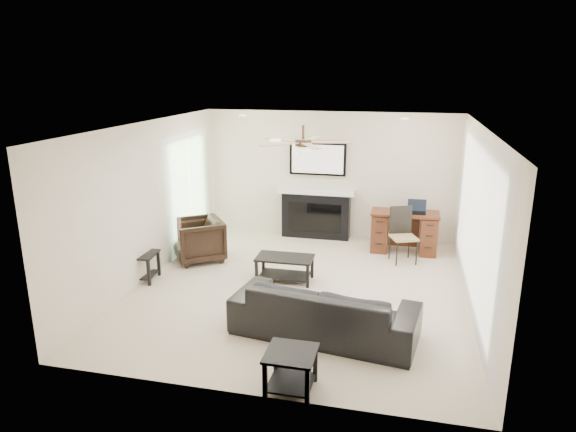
# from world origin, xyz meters

# --- Properties ---
(room_shell) EXTENTS (5.50, 5.54, 2.52)m
(room_shell) POSITION_xyz_m (0.19, 0.08, 1.68)
(room_shell) COLOR beige
(room_shell) RESTS_ON ground
(sofa) EXTENTS (2.43, 1.23, 0.68)m
(sofa) POSITION_xyz_m (0.58, -1.32, 0.34)
(sofa) COLOR black
(sofa) RESTS_ON ground
(armchair) EXTENTS (1.14, 1.13, 0.75)m
(armchair) POSITION_xyz_m (-2.02, 0.83, 0.37)
(armchair) COLOR black
(armchair) RESTS_ON ground
(coffee_table) EXTENTS (0.91, 0.51, 0.40)m
(coffee_table) POSITION_xyz_m (-0.32, 0.28, 0.20)
(coffee_table) COLOR black
(coffee_table) RESTS_ON ground
(end_table_near) EXTENTS (0.52, 0.52, 0.45)m
(end_table_near) POSITION_xyz_m (0.43, -2.57, 0.23)
(end_table_near) COLOR black
(end_table_near) RESTS_ON ground
(end_table_left) EXTENTS (0.55, 0.55, 0.45)m
(end_table_left) POSITION_xyz_m (-2.57, -0.22, 0.23)
(end_table_left) COLOR black
(end_table_left) RESTS_ON ground
(fireplace_unit) EXTENTS (1.52, 0.34, 1.91)m
(fireplace_unit) POSITION_xyz_m (-0.23, 2.58, 0.95)
(fireplace_unit) COLOR black
(fireplace_unit) RESTS_ON ground
(desk) EXTENTS (1.22, 0.56, 0.76)m
(desk) POSITION_xyz_m (1.51, 2.11, 0.38)
(desk) COLOR #3F1C0F
(desk) RESTS_ON ground
(desk_chair) EXTENTS (0.55, 0.57, 0.97)m
(desk_chair) POSITION_xyz_m (1.51, 1.56, 0.48)
(desk_chair) COLOR black
(desk_chair) RESTS_ON ground
(laptop) EXTENTS (0.33, 0.24, 0.23)m
(laptop) POSITION_xyz_m (1.71, 2.09, 0.88)
(laptop) COLOR black
(laptop) RESTS_ON desk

